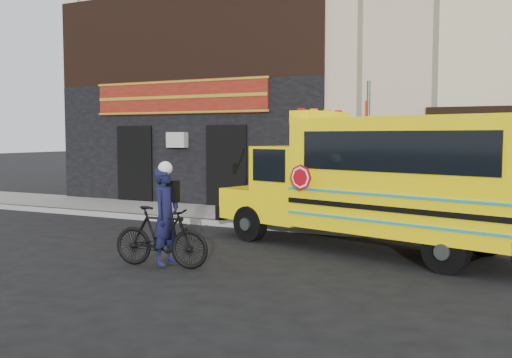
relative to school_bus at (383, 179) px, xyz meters
The scene contains 8 objects.
ground 3.37m from the school_bus, 157.53° to the right, with size 120.00×120.00×0.00m, color black.
curb 3.45m from the school_bus, 152.49° to the left, with size 40.00×0.20×0.15m, color gray.
sidewalk 4.30m from the school_bus, 133.34° to the left, with size 40.00×3.00×0.15m, color slate.
building 10.76m from the school_bus, 106.91° to the left, with size 20.00×10.70×12.00m.
school_bus is the anchor object (origin of this frame).
sign_pole 1.53m from the school_bus, 117.56° to the left, with size 0.08×0.32×3.63m.
bicycle 4.65m from the school_bus, 136.18° to the right, with size 0.52×1.85×1.11m, color black.
cyclist 4.50m from the school_bus, 136.50° to the right, with size 0.64×0.42×1.77m, color black.
Camera 1 is at (5.52, -10.44, 2.38)m, focal length 40.00 mm.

